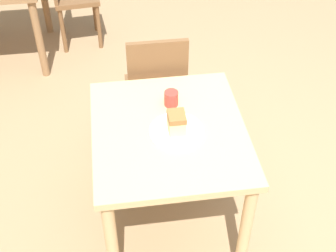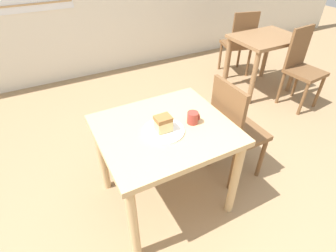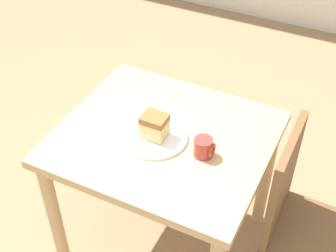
% 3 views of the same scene
% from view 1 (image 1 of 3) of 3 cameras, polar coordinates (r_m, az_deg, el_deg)
% --- Properties ---
extents(ground_plane, '(14.00, 14.00, 0.00)m').
position_cam_1_polar(ground_plane, '(2.97, 9.57, -8.67)').
color(ground_plane, '#997A56').
extents(dining_table_near, '(0.86, 0.76, 0.71)m').
position_cam_1_polar(dining_table_near, '(2.39, 0.11, -2.44)').
color(dining_table_near, tan).
rests_on(dining_table_near, ground_plane).
extents(chair_near_window, '(0.37, 0.37, 0.90)m').
position_cam_1_polar(chair_near_window, '(2.92, -1.43, 4.35)').
color(chair_near_window, brown).
rests_on(chair_near_window, ground_plane).
extents(plate, '(0.27, 0.27, 0.01)m').
position_cam_1_polar(plate, '(2.29, 1.04, -0.61)').
color(plate, white).
rests_on(plate, dining_table_near).
extents(cake_slice, '(0.10, 0.08, 0.10)m').
position_cam_1_polar(cake_slice, '(2.25, 1.06, 0.45)').
color(cake_slice, '#E0C67F').
rests_on(cake_slice, plate).
extents(coffee_mug, '(0.08, 0.07, 0.08)m').
position_cam_1_polar(coffee_mug, '(2.43, 0.39, 3.43)').
color(coffee_mug, '#9E382D').
rests_on(coffee_mug, dining_table_near).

